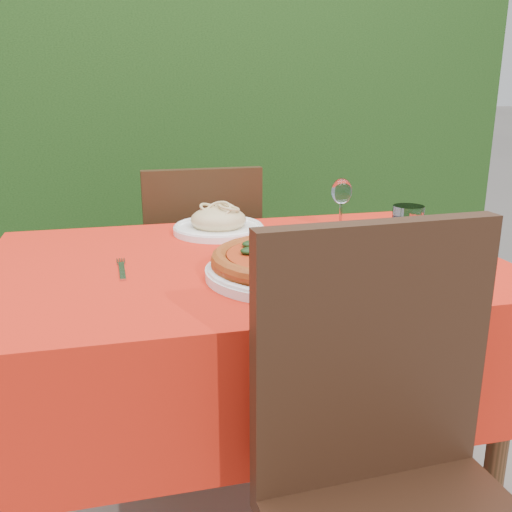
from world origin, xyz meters
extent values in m
plane|color=slate|center=(0.00, 0.00, 0.00)|extent=(60.00, 60.00, 0.00)
cube|color=black|center=(0.00, 1.55, 0.80)|extent=(3.20, 0.55, 1.60)
cube|color=#4B2B18|center=(0.00, 0.00, 0.72)|extent=(1.20, 0.80, 0.04)
cylinder|color=#4B2B18|center=(0.54, -0.34, 0.35)|extent=(0.05, 0.05, 0.70)
cylinder|color=#4B2B18|center=(-0.54, 0.34, 0.35)|extent=(0.05, 0.05, 0.70)
cylinder|color=#4B2B18|center=(0.54, 0.34, 0.35)|extent=(0.05, 0.05, 0.70)
cube|color=red|center=(0.00, 0.00, 0.59)|extent=(1.26, 0.86, 0.32)
cube|color=black|center=(0.11, -0.52, 0.72)|extent=(0.43, 0.06, 0.47)
cube|color=black|center=(-0.02, 0.74, 0.44)|extent=(0.41, 0.41, 0.04)
cube|color=black|center=(-0.02, 0.55, 0.68)|extent=(0.41, 0.04, 0.44)
cylinder|color=black|center=(0.15, 0.91, 0.21)|extent=(0.03, 0.03, 0.42)
cylinder|color=black|center=(-0.20, 0.91, 0.21)|extent=(0.03, 0.03, 0.42)
cylinder|color=black|center=(0.16, 0.56, 0.21)|extent=(0.03, 0.03, 0.42)
cylinder|color=black|center=(-0.19, 0.56, 0.21)|extent=(0.03, 0.03, 0.42)
cylinder|color=white|center=(0.07, -0.16, 0.76)|extent=(0.38, 0.38, 0.02)
cylinder|color=#B84F19|center=(0.07, -0.16, 0.78)|extent=(0.38, 0.38, 0.03)
cylinder|color=#991E09|center=(0.07, -0.16, 0.80)|extent=(0.31, 0.31, 0.01)
cylinder|color=white|center=(-0.01, 0.28, 0.76)|extent=(0.27, 0.27, 0.02)
ellipsoid|color=#DEC18B|center=(-0.01, 0.28, 0.79)|extent=(0.19, 0.19, 0.07)
cylinder|color=silver|center=(0.46, 0.02, 0.80)|extent=(0.08, 0.08, 0.11)
cylinder|color=#92B8C6|center=(0.46, 0.02, 0.79)|extent=(0.07, 0.07, 0.08)
cylinder|color=silver|center=(0.35, 0.24, 0.75)|extent=(0.06, 0.06, 0.01)
cylinder|color=silver|center=(0.35, 0.24, 0.79)|extent=(0.01, 0.01, 0.08)
ellipsoid|color=silver|center=(0.35, 0.24, 0.86)|extent=(0.06, 0.06, 0.08)
cube|color=#B8B8BF|center=(-0.30, -0.04, 0.75)|extent=(0.03, 0.18, 0.00)
camera|label=1|loc=(-0.29, -1.34, 1.16)|focal=40.00mm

